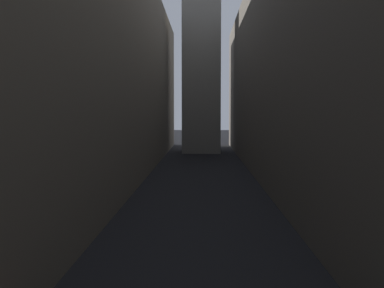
# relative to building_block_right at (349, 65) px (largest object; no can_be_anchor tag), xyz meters

# --- Properties ---
(ground_plane) EXTENTS (264.00, 264.00, 0.00)m
(ground_plane) POSITION_rel_building_block_right_xyz_m (-13.16, -2.00, -10.80)
(ground_plane) COLOR black
(building_block_left) EXTENTS (13.22, 108.00, 22.10)m
(building_block_left) POSITION_rel_building_block_right_xyz_m (-25.27, 0.00, 0.25)
(building_block_left) COLOR #756B5B
(building_block_left) RESTS_ON ground
(building_block_right) EXTENTS (15.31, 108.00, 21.60)m
(building_block_right) POSITION_rel_building_block_right_xyz_m (0.00, 0.00, 0.00)
(building_block_right) COLOR #60594F
(building_block_right) RESTS_ON ground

